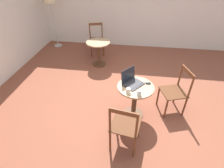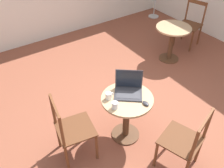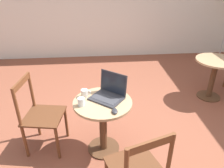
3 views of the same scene
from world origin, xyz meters
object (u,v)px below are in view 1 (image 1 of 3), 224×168
laptop (132,81)px  floor_lamp (50,2)px  chair_mid_right (97,39)px  chair_near_front (175,92)px  mug (128,90)px  cafe_table_near (135,95)px  drinking_glass (139,93)px  mouse (148,83)px  cafe_table_mid (98,48)px  chair_near_left (125,126)px

laptop → floor_lamp: bearing=42.7°
chair_mid_right → floor_lamp: bearing=76.0°
chair_near_front → mug: size_ratio=8.18×
chair_near_front → laptop: bearing=102.0°
cafe_table_near → chair_mid_right: bearing=26.0°
mug → drinking_glass: size_ratio=1.25×
chair_near_front → mouse: chair_near_front is taller
cafe_table_mid → mug: size_ratio=6.12×
chair_near_front → mouse: size_ratio=9.38×
cafe_table_mid → floor_lamp: size_ratio=0.42×
cafe_table_mid → mouse: (-1.81, -1.31, 0.21)m
chair_near_left → chair_mid_right: bearing=19.1°
cafe_table_near → floor_lamp: 4.26m
chair_near_left → drinking_glass: chair_near_left is taller
cafe_table_near → drinking_glass: bearing=-165.6°
chair_near_left → mug: chair_near_left is taller
chair_mid_right → floor_lamp: 1.85m
cafe_table_mid → drinking_glass: bearing=-151.9°
floor_lamp → chair_near_front: bearing=-127.9°
laptop → mouse: size_ratio=4.53×
mouse → chair_near_front: bearing=-75.6°
mug → drinking_glass: drinking_glass is taller
laptop → mug: size_ratio=3.95×
chair_near_left → mouse: (0.85, -0.34, 0.25)m
cafe_table_near → chair_mid_right: (2.67, 1.30, -0.04)m
chair_mid_right → mug: size_ratio=8.18×
cafe_table_near → chair_near_front: 0.82m
cafe_table_near → chair_near_left: chair_near_left is taller
chair_mid_right → drinking_glass: 3.22m
cafe_table_mid → chair_near_front: (-1.66, -1.86, -0.04)m
cafe_table_mid → mug: 2.34m
floor_lamp → drinking_glass: 4.43m
mouse → chair_mid_right: bearing=30.8°
chair_mid_right → cafe_table_mid: bearing=-164.0°
mug → laptop: bearing=-9.3°
mouse → drinking_glass: bearing=155.1°
cafe_table_mid → laptop: laptop is taller
cafe_table_mid → chair_mid_right: bearing=16.0°
chair_near_front → chair_mid_right: bearing=40.7°
cafe_table_mid → laptop: 2.12m
cafe_table_mid → drinking_glass: size_ratio=7.66×
chair_near_left → laptop: laptop is taller
floor_lamp → cafe_table_near: bearing=-137.2°
floor_lamp → laptop: floor_lamp is taller
chair_near_front → chair_near_left: bearing=137.9°
cafe_table_near → mug: size_ratio=6.12×
cafe_table_near → cafe_table_mid: size_ratio=1.00×
cafe_table_mid → mouse: mouse is taller
floor_lamp → mouse: (-2.94, -3.04, -0.73)m
mug → chair_mid_right: bearing=22.4°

